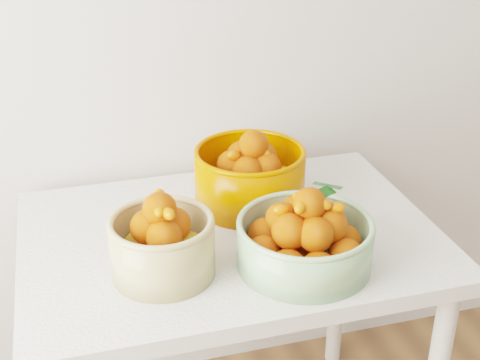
# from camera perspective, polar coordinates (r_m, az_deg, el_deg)

# --- Properties ---
(table) EXTENTS (1.00, 0.70, 0.75)m
(table) POSITION_cam_1_polar(r_m,az_deg,el_deg) (1.68, -0.84, -7.26)
(table) COLOR silver
(table) RESTS_ON ground
(bowl_cream) EXTENTS (0.26, 0.26, 0.20)m
(bowl_cream) POSITION_cam_1_polar(r_m,az_deg,el_deg) (1.45, -6.63, -5.43)
(bowl_cream) COLOR tan
(bowl_cream) RESTS_ON table
(bowl_green) EXTENTS (0.40, 0.40, 0.19)m
(bowl_green) POSITION_cam_1_polar(r_m,az_deg,el_deg) (1.48, 5.53, -5.03)
(bowl_green) COLOR #89B37F
(bowl_green) RESTS_ON table
(bowl_orange) EXTENTS (0.29, 0.29, 0.21)m
(bowl_orange) POSITION_cam_1_polar(r_m,az_deg,el_deg) (1.72, 0.87, 0.41)
(bowl_orange) COLOR #C65100
(bowl_orange) RESTS_ON table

